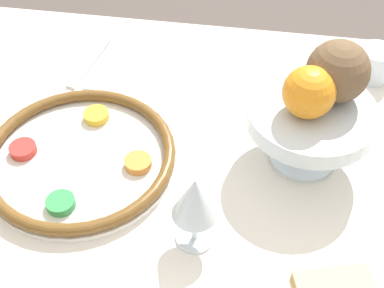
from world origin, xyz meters
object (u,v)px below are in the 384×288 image
Objects in this scene: coconut at (338,71)px; wine_glass at (195,200)px; cup_near at (375,63)px; orange_fruit at (309,92)px; seder_plate at (80,157)px; fruit_stand at (310,119)px.

wine_glass is at bearing -129.88° from coconut.
coconut is 0.27m from cup_near.
coconut reaches higher than orange_fruit.
cup_near is at bearing 31.81° from seder_plate.
seder_plate is 0.43m from coconut.
wine_glass is 1.93× the size of cup_near.
seder_plate is at bearing -165.54° from coconut.
fruit_stand reaches higher than seder_plate.
cup_near is at bearing 56.13° from wine_glass.
coconut is (0.04, 0.05, 0.01)m from orange_fruit.
wine_glass is (0.21, -0.12, 0.08)m from seder_plate.
seder_plate is 0.38m from fruit_stand.
orange_fruit is (-0.01, -0.01, 0.06)m from fruit_stand.
seder_plate is 0.39m from orange_fruit.
fruit_stand is at bearing 10.59° from seder_plate.
fruit_stand is at bearing 50.38° from wine_glass.
coconut reaches higher than wine_glass.
orange_fruit is at bearing 50.85° from wine_glass.
fruit_stand is 2.93× the size of cup_near.
wine_glass is 0.24m from fruit_stand.
coconut is 1.40× the size of cup_near.
orange_fruit is 0.06m from coconut.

